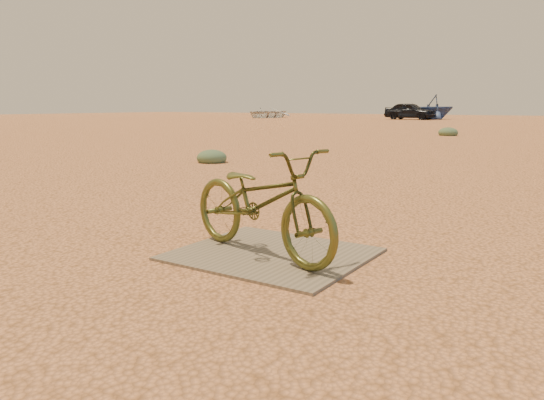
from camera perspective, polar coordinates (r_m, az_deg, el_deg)
The scene contains 8 objects.
ground at distance 4.70m, azimuth -3.21°, elevation -4.26°, with size 120.00×120.00×0.00m, color #DD8753.
plywood_board at distance 4.21m, azimuth 0.00°, elevation -5.83°, with size 1.43×1.26×0.02m, color #73624B.
bicycle at distance 4.06m, azimuth -1.21°, elevation -0.15°, with size 0.56×1.60×0.84m, color #4D4E1D.
car at distance 43.91m, azimuth 14.63°, elevation 9.25°, with size 1.59×3.96×1.35m, color black.
boat_near_left at distance 48.51m, azimuth -0.70°, elevation 9.40°, with size 3.24×4.54×0.94m, color silver.
boat_far_left at distance 45.24m, azimuth 16.88°, elevation 9.56°, with size 3.25×3.76×1.98m, color navy.
kale_a at distance 11.01m, azimuth -6.48°, elevation 4.04°, with size 0.62×0.62×0.34m, color #5A724B.
kale_c at distance 21.57m, azimuth 18.40°, elevation 6.59°, with size 0.74×0.74×0.41m, color #5A724B.
Camera 1 is at (2.71, -3.66, 1.17)m, focal length 35.00 mm.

